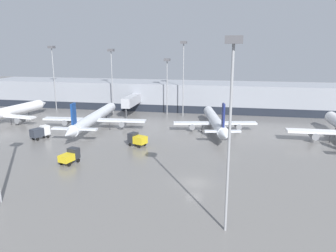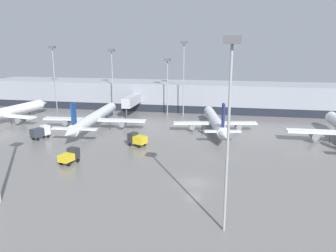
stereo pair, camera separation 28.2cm
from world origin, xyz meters
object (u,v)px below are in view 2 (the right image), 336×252
object	(u,v)px
parked_jet_1	(215,121)
apron_light_mast_2	(184,59)
service_truck_2	(40,132)
service_truck_0	(70,156)
apron_light_mast_6	(112,63)
parked_jet_4	(3,113)
parked_jet_0	(94,118)
apron_light_mast_1	(230,86)
service_truck_1	(137,139)
apron_light_mast_0	(167,70)
apron_light_mast_4	(53,61)

from	to	relation	value
parked_jet_1	apron_light_mast_2	xyz separation A→B (m)	(-10.62, 17.14, 14.57)
service_truck_2	apron_light_mast_2	size ratio (longest dim) A/B	0.21
service_truck_0	apron_light_mast_6	world-z (taller)	apron_light_mast_6
parked_jet_4	service_truck_2	distance (m)	22.57
parked_jet_0	apron_light_mast_1	world-z (taller)	apron_light_mast_1
parked_jet_1	parked_jet_4	distance (m)	58.16
service_truck_1	apron_light_mast_0	xyz separation A→B (m)	(-0.00, 33.91, 12.17)
apron_light_mast_2	service_truck_2	bearing A→B (deg)	-132.03
apron_light_mast_0	apron_light_mast_6	world-z (taller)	apron_light_mast_6
parked_jet_0	parked_jet_1	xyz separation A→B (m)	(30.84, 3.26, -0.27)
service_truck_2	apron_light_mast_4	xyz separation A→B (m)	(-14.26, 32.76, 14.57)
apron_light_mast_0	parked_jet_4	bearing A→B (deg)	-154.30
parked_jet_4	apron_light_mast_1	size ratio (longest dim) A/B	1.64
parked_jet_4	apron_light_mast_0	bearing A→B (deg)	-56.45
service_truck_2	apron_light_mast_0	distance (m)	42.03
parked_jet_4	apron_light_mast_4	world-z (taller)	apron_light_mast_4
service_truck_0	apron_light_mast_0	world-z (taller)	apron_light_mast_0
apron_light_mast_1	apron_light_mast_2	size ratio (longest dim) A/B	0.98
service_truck_2	apron_light_mast_2	world-z (taller)	apron_light_mast_2
apron_light_mast_2	apron_light_mast_6	distance (m)	23.09
parked_jet_1	apron_light_mast_0	distance (m)	26.47
apron_light_mast_1	apron_light_mast_4	bearing A→B (deg)	131.69
apron_light_mast_2	apron_light_mast_6	size ratio (longest dim) A/B	1.11
apron_light_mast_2	apron_light_mast_4	distance (m)	42.91
parked_jet_1	parked_jet_4	bearing A→B (deg)	81.03
parked_jet_4	service_truck_1	size ratio (longest dim) A/B	8.18
apron_light_mast_6	parked_jet_0	bearing A→B (deg)	-82.69
apron_light_mast_1	apron_light_mast_2	distance (m)	64.54
apron_light_mast_4	apron_light_mast_6	distance (m)	19.90
parked_jet_1	parked_jet_4	size ratio (longest dim) A/B	0.89
service_truck_2	apron_light_mast_1	size ratio (longest dim) A/B	0.21
apron_light_mast_4	parked_jet_1	bearing A→B (deg)	-18.73
parked_jet_1	service_truck_0	xyz separation A→B (m)	(-24.80, -28.46, -1.13)
apron_light_mast_1	apron_light_mast_4	world-z (taller)	apron_light_mast_1
service_truck_1	parked_jet_0	bearing A→B (deg)	-17.67
parked_jet_1	apron_light_mast_4	distance (m)	58.13
parked_jet_4	parked_jet_0	bearing A→B (deg)	-84.21
service_truck_1	apron_light_mast_6	size ratio (longest dim) A/B	0.22
service_truck_1	apron_light_mast_0	distance (m)	36.03
service_truck_0	apron_light_mast_4	size ratio (longest dim) A/B	0.20
parked_jet_4	apron_light_mast_4	bearing A→B (deg)	-4.87
service_truck_2	apron_light_mast_4	world-z (taller)	apron_light_mast_4
service_truck_2	service_truck_0	bearing A→B (deg)	-110.08
service_truck_0	apron_light_mast_4	distance (m)	56.70
parked_jet_4	service_truck_0	bearing A→B (deg)	-120.31
parked_jet_1	service_truck_2	size ratio (longest dim) A/B	6.93
parked_jet_0	apron_light_mast_6	xyz separation A→B (m)	(-2.78, 21.70, 12.78)
parked_jet_1	service_truck_1	distance (m)	22.35
apron_light_mast_6	service_truck_2	bearing A→B (deg)	-99.65
service_truck_2	parked_jet_4	bearing A→B (deg)	80.56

